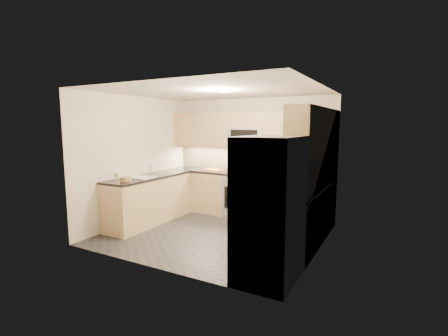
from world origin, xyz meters
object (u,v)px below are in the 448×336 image
microwave (248,136)px  refrigerator (269,209)px  gas_range (245,196)px  utensil_bowl (323,174)px  fruit_basket (126,179)px  cutting_board (213,170)px

microwave → refrigerator: size_ratio=0.42×
gas_range → utensil_bowl: bearing=1.4°
microwave → fruit_basket: 2.62m
gas_range → cutting_board: (-0.82, 0.09, 0.49)m
utensil_bowl → fruit_basket: utensil_bowl is taller
gas_range → microwave: (0.00, 0.12, 1.24)m
microwave → fruit_basket: bearing=-125.1°
gas_range → utensil_bowl: (1.59, 0.04, 0.57)m
refrigerator → fruit_basket: (-2.90, 0.49, 0.08)m
gas_range → cutting_board: bearing=174.1°
microwave → utensil_bowl: microwave is taller
gas_range → fruit_basket: bearing=-126.8°
refrigerator → microwave: bearing=119.6°
utensil_bowl → fruit_basket: 3.62m
cutting_board → fruit_basket: (-0.63, -2.02, 0.03)m
refrigerator → cutting_board: 3.38m
gas_range → cutting_board: 0.96m
refrigerator → utensil_bowl: (0.14, 2.46, 0.13)m
utensil_bowl → cutting_board: bearing=178.9°
refrigerator → cutting_board: bearing=132.1°
microwave → refrigerator: bearing=-60.4°
microwave → utensil_bowl: 1.73m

